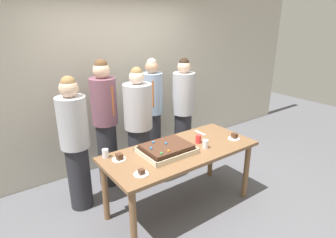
% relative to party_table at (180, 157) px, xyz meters
% --- Properties ---
extents(ground_plane, '(12.00, 12.00, 0.00)m').
position_rel_party_table_xyz_m(ground_plane, '(0.00, 0.00, -0.70)').
color(ground_plane, '#5B5B60').
extents(interior_back_panel, '(8.00, 0.12, 3.00)m').
position_rel_party_table_xyz_m(interior_back_panel, '(0.00, 1.60, 0.80)').
color(interior_back_panel, beige).
rests_on(interior_back_panel, ground_plane).
extents(party_table, '(1.83, 0.81, 0.80)m').
position_rel_party_table_xyz_m(party_table, '(0.00, 0.00, 0.00)').
color(party_table, brown).
rests_on(party_table, ground_plane).
extents(sheet_cake, '(0.59, 0.47, 0.12)m').
position_rel_party_table_xyz_m(sheet_cake, '(-0.18, 0.02, 0.15)').
color(sheet_cake, beige).
rests_on(sheet_cake, party_table).
extents(plated_slice_near_left, '(0.15, 0.15, 0.08)m').
position_rel_party_table_xyz_m(plated_slice_near_left, '(-0.70, 0.19, 0.13)').
color(plated_slice_near_left, white).
rests_on(plated_slice_near_left, party_table).
extents(plated_slice_near_right, '(0.15, 0.15, 0.07)m').
position_rel_party_table_xyz_m(plated_slice_near_right, '(0.74, -0.16, 0.12)').
color(plated_slice_near_right, white).
rests_on(plated_slice_near_right, party_table).
extents(plated_slice_far_left, '(0.15, 0.15, 0.06)m').
position_rel_party_table_xyz_m(plated_slice_far_left, '(-0.66, -0.22, 0.12)').
color(plated_slice_far_left, white).
rests_on(plated_slice_far_left, party_table).
extents(drink_cup_nearest, '(0.07, 0.07, 0.10)m').
position_rel_party_table_xyz_m(drink_cup_nearest, '(0.26, -0.14, 0.15)').
color(drink_cup_nearest, white).
rests_on(drink_cup_nearest, party_table).
extents(drink_cup_middle, '(0.07, 0.07, 0.10)m').
position_rel_party_table_xyz_m(drink_cup_middle, '(0.29, 0.02, 0.15)').
color(drink_cup_middle, red).
rests_on(drink_cup_middle, party_table).
extents(drink_cup_far_end, '(0.07, 0.07, 0.10)m').
position_rel_party_table_xyz_m(drink_cup_far_end, '(-0.80, 0.33, 0.15)').
color(drink_cup_far_end, white).
rests_on(drink_cup_far_end, party_table).
extents(cake_server_utensil, '(0.03, 0.20, 0.01)m').
position_rel_party_table_xyz_m(cake_server_utensil, '(0.52, 0.23, 0.10)').
color(cake_server_utensil, silver).
rests_on(cake_server_utensil, party_table).
extents(person_serving_front, '(0.31, 0.31, 1.71)m').
position_rel_party_table_xyz_m(person_serving_front, '(0.35, 1.13, 0.20)').
color(person_serving_front, '#28282D').
rests_on(person_serving_front, ground_plane).
extents(person_green_shirt_behind, '(0.34, 0.34, 1.77)m').
position_rel_party_table_xyz_m(person_green_shirt_behind, '(-0.47, 1.03, 0.23)').
color(person_green_shirt_behind, '#28282D').
rests_on(person_green_shirt_behind, ground_plane).
extents(person_striped_tie_right, '(0.34, 0.34, 1.66)m').
position_rel_party_table_xyz_m(person_striped_tie_right, '(-0.98, 0.75, 0.17)').
color(person_striped_tie_right, '#28282D').
rests_on(person_striped_tie_right, ground_plane).
extents(person_far_right_suit, '(0.34, 0.34, 1.69)m').
position_rel_party_table_xyz_m(person_far_right_suit, '(0.80, 0.94, 0.18)').
color(person_far_right_suit, '#28282D').
rests_on(person_far_right_suit, ground_plane).
extents(person_left_edge_reaching, '(0.37, 0.37, 1.68)m').
position_rel_party_table_xyz_m(person_left_edge_reaching, '(-0.14, 0.73, 0.16)').
color(person_left_edge_reaching, '#28282D').
rests_on(person_left_edge_reaching, ground_plane).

